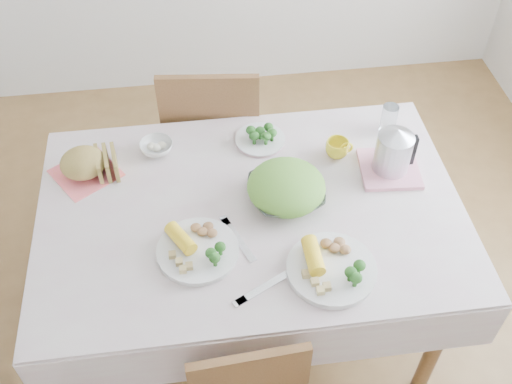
{
  "coord_description": "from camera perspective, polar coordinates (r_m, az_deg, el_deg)",
  "views": [
    {
      "loc": [
        -0.17,
        -1.39,
        2.35
      ],
      "look_at": [
        0.02,
        0.02,
        0.82
      ],
      "focal_mm": 42.0,
      "sensor_mm": 36.0,
      "label": 1
    }
  ],
  "objects": [
    {
      "name": "floor",
      "position": [
        2.73,
        -0.37,
        -12.14
      ],
      "size": [
        3.6,
        3.6,
        0.0
      ],
      "primitive_type": "plane",
      "color": "brown",
      "rests_on": "ground"
    },
    {
      "name": "dining_table",
      "position": [
        2.42,
        -0.41,
        -7.59
      ],
      "size": [
        1.4,
        0.9,
        0.75
      ],
      "primitive_type": "cube",
      "color": "brown",
      "rests_on": "floor"
    },
    {
      "name": "tablecloth",
      "position": [
        2.12,
        -0.47,
        -1.62
      ],
      "size": [
        1.5,
        1.0,
        0.01
      ],
      "primitive_type": "cube",
      "color": "beige",
      "rests_on": "dining_table"
    },
    {
      "name": "chair_far",
      "position": [
        2.83,
        -4.0,
        5.24
      ],
      "size": [
        0.47,
        0.47,
        0.95
      ],
      "primitive_type": "cube",
      "rotation": [
        0.0,
        0.0,
        3.04
      ],
      "color": "brown",
      "rests_on": "floor"
    },
    {
      "name": "salad_bowl",
      "position": [
        2.12,
        2.87,
        -0.11
      ],
      "size": [
        0.29,
        0.29,
        0.06
      ],
      "primitive_type": "imported",
      "rotation": [
        0.0,
        0.0,
        0.13
      ],
      "color": "white",
      "rests_on": "tablecloth"
    },
    {
      "name": "dinner_plate_left",
      "position": [
        1.99,
        -5.55,
        -5.62
      ],
      "size": [
        0.32,
        0.32,
        0.02
      ],
      "primitive_type": "cylinder",
      "rotation": [
        0.0,
        0.0,
        0.19
      ],
      "color": "white",
      "rests_on": "tablecloth"
    },
    {
      "name": "dinner_plate_right",
      "position": [
        1.95,
        7.18,
        -7.34
      ],
      "size": [
        0.37,
        0.37,
        0.02
      ],
      "primitive_type": "cylinder",
      "rotation": [
        0.0,
        0.0,
        -0.32
      ],
      "color": "white",
      "rests_on": "tablecloth"
    },
    {
      "name": "broccoli_plate",
      "position": [
        2.35,
        0.39,
        5.0
      ],
      "size": [
        0.24,
        0.24,
        0.02
      ],
      "primitive_type": "cylinder",
      "rotation": [
        0.0,
        0.0,
        0.23
      ],
      "color": "beige",
      "rests_on": "tablecloth"
    },
    {
      "name": "napkin",
      "position": [
        2.32,
        -15.89,
        1.76
      ],
      "size": [
        0.29,
        0.29,
        0.0
      ],
      "primitive_type": "cube",
      "rotation": [
        0.0,
        0.0,
        0.59
      ],
      "color": "#F26466",
      "rests_on": "tablecloth"
    },
    {
      "name": "bread_loaf",
      "position": [
        2.28,
        -16.17,
        2.75
      ],
      "size": [
        0.22,
        0.21,
        0.1
      ],
      "primitive_type": "ellipsoid",
      "rotation": [
        0.0,
        0.0,
        -0.43
      ],
      "color": "olive",
      "rests_on": "napkin"
    },
    {
      "name": "fruit_bowl",
      "position": [
        2.34,
        -9.46,
        4.25
      ],
      "size": [
        0.14,
        0.14,
        0.04
      ],
      "primitive_type": "imported",
      "rotation": [
        0.0,
        0.0,
        -0.07
      ],
      "color": "white",
      "rests_on": "tablecloth"
    },
    {
      "name": "yellow_mug",
      "position": [
        2.3,
        7.74,
        4.13
      ],
      "size": [
        0.09,
        0.09,
        0.07
      ],
      "primitive_type": "imported",
      "rotation": [
        0.0,
        0.0,
        0.0
      ],
      "color": "yellow",
      "rests_on": "tablecloth"
    },
    {
      "name": "glass_tumbler",
      "position": [
        2.42,
        12.56,
        6.91
      ],
      "size": [
        0.06,
        0.06,
        0.12
      ],
      "primitive_type": "cylinder",
      "rotation": [
        0.0,
        0.0,
        0.02
      ],
      "color": "white",
      "rests_on": "tablecloth"
    },
    {
      "name": "pink_tray",
      "position": [
        2.29,
        12.57,
        2.17
      ],
      "size": [
        0.23,
        0.23,
        0.02
      ],
      "primitive_type": "cube",
      "rotation": [
        0.0,
        0.0,
        -0.09
      ],
      "color": "pink",
      "rests_on": "tablecloth"
    },
    {
      "name": "electric_kettle",
      "position": [
        2.22,
        13.03,
        4.24
      ],
      "size": [
        0.15,
        0.15,
        0.19
      ],
      "primitive_type": "cylinder",
      "rotation": [
        0.0,
        0.0,
        0.1
      ],
      "color": "#B2B5BA",
      "rests_on": "pink_tray"
    },
    {
      "name": "fork_left",
      "position": [
        2.02,
        -1.7,
        -4.54
      ],
      "size": [
        0.1,
        0.21,
        0.0
      ],
      "primitive_type": "cube",
      "rotation": [
        0.0,
        0.0,
        0.38
      ],
      "color": "silver",
      "rests_on": "tablecloth"
    },
    {
      "name": "fork_right",
      "position": [
        1.97,
        4.83,
        -6.63
      ],
      "size": [
        0.04,
        0.16,
        0.0
      ],
      "primitive_type": "cube",
      "rotation": [
        0.0,
        0.0,
        -0.14
      ],
      "color": "silver",
      "rests_on": "tablecloth"
    },
    {
      "name": "knife",
      "position": [
        1.91,
        0.84,
        -9.03
      ],
      "size": [
        0.2,
        0.12,
        0.0
      ],
      "primitive_type": "cube",
      "rotation": [
        0.0,
        0.0,
        2.05
      ],
      "color": "silver",
      "rests_on": "tablecloth"
    }
  ]
}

